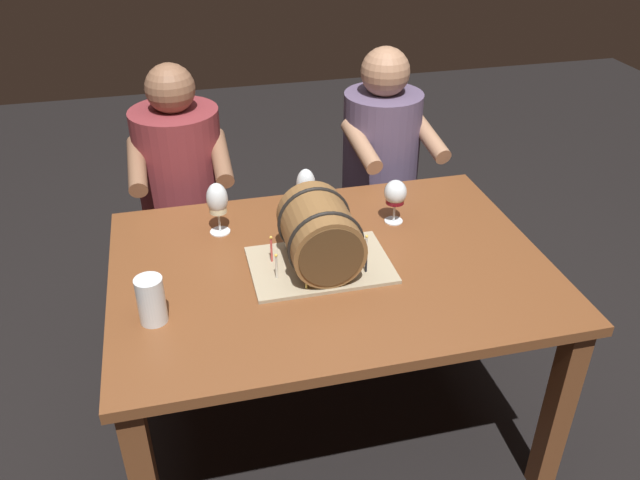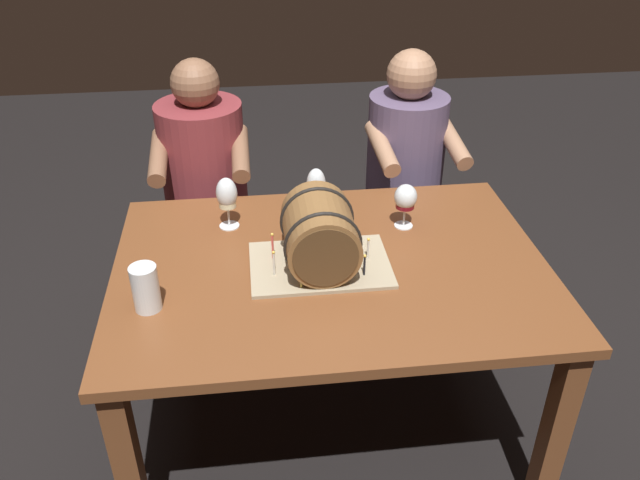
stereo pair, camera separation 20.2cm
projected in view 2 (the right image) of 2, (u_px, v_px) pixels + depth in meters
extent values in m
plane|color=black|center=(329.00, 422.00, 2.48)|extent=(8.00, 8.00, 0.00)
cube|color=brown|center=(331.00, 268.00, 2.10)|extent=(1.40, 1.00, 0.03)
cube|color=brown|center=(130.00, 474.00, 1.86)|extent=(0.07, 0.07, 0.70)
cube|color=brown|center=(555.00, 433.00, 1.99)|extent=(0.07, 0.07, 0.70)
cube|color=brown|center=(158.00, 292.00, 2.60)|extent=(0.07, 0.07, 0.70)
cube|color=brown|center=(466.00, 271.00, 2.73)|extent=(0.07, 0.07, 0.70)
cube|color=tan|center=(320.00, 265.00, 2.08)|extent=(0.45, 0.31, 0.01)
cylinder|color=brown|center=(320.00, 233.00, 2.01)|extent=(0.23, 0.28, 0.23)
cylinder|color=#4F371E|center=(326.00, 259.00, 1.89)|extent=(0.20, 0.00, 0.20)
cylinder|color=#4F371E|center=(315.00, 211.00, 2.13)|extent=(0.20, 0.00, 0.20)
torus|color=black|center=(323.00, 247.00, 1.95)|extent=(0.24, 0.01, 0.24)
torus|color=black|center=(317.00, 221.00, 2.08)|extent=(0.24, 0.01, 0.24)
cylinder|color=silver|center=(368.00, 249.00, 2.08)|extent=(0.01, 0.01, 0.07)
sphere|color=#F9C64C|center=(368.00, 239.00, 2.06)|extent=(0.01, 0.01, 0.01)
cylinder|color=silver|center=(355.00, 238.00, 2.14)|extent=(0.01, 0.01, 0.07)
sphere|color=#F9C64C|center=(355.00, 227.00, 2.11)|extent=(0.01, 0.01, 0.01)
cylinder|color=silver|center=(327.00, 231.00, 2.17)|extent=(0.01, 0.01, 0.08)
sphere|color=#F9C64C|center=(327.00, 219.00, 2.14)|extent=(0.01, 0.01, 0.01)
cylinder|color=silver|center=(289.00, 237.00, 2.14)|extent=(0.01, 0.01, 0.08)
sphere|color=#F9C64C|center=(289.00, 225.00, 2.12)|extent=(0.01, 0.01, 0.01)
cylinder|color=#D64C47|center=(273.00, 247.00, 2.08)|extent=(0.01, 0.01, 0.08)
sphere|color=#F9C64C|center=(272.00, 234.00, 2.05)|extent=(0.01, 0.01, 0.01)
cylinder|color=silver|center=(274.00, 264.00, 2.00)|extent=(0.01, 0.01, 0.08)
sphere|color=#F9C64C|center=(273.00, 252.00, 1.98)|extent=(0.01, 0.01, 0.01)
cylinder|color=#EAD666|center=(301.00, 278.00, 1.94)|extent=(0.01, 0.01, 0.07)
sphere|color=#F9C64C|center=(301.00, 266.00, 1.92)|extent=(0.01, 0.01, 0.01)
cylinder|color=silver|center=(332.00, 277.00, 1.94)|extent=(0.01, 0.01, 0.08)
sphere|color=#F9C64C|center=(332.00, 265.00, 1.92)|extent=(0.01, 0.01, 0.01)
cylinder|color=black|center=(364.00, 266.00, 2.00)|extent=(0.01, 0.01, 0.06)
sphere|color=#F9C64C|center=(365.00, 256.00, 1.98)|extent=(0.01, 0.01, 0.01)
cylinder|color=white|center=(316.00, 218.00, 2.34)|extent=(0.06, 0.06, 0.00)
cylinder|color=white|center=(316.00, 208.00, 2.32)|extent=(0.01, 0.01, 0.08)
ellipsoid|color=white|center=(316.00, 184.00, 2.26)|extent=(0.07, 0.07, 0.12)
cylinder|color=pink|center=(316.00, 193.00, 2.28)|extent=(0.06, 0.06, 0.04)
cylinder|color=white|center=(229.00, 226.00, 2.29)|extent=(0.07, 0.07, 0.00)
cylinder|color=white|center=(229.00, 216.00, 2.27)|extent=(0.01, 0.01, 0.07)
ellipsoid|color=white|center=(227.00, 193.00, 2.22)|extent=(0.07, 0.07, 0.11)
cylinder|color=beige|center=(227.00, 203.00, 2.24)|extent=(0.06, 0.06, 0.03)
cylinder|color=white|center=(403.00, 225.00, 2.29)|extent=(0.07, 0.07, 0.00)
cylinder|color=white|center=(404.00, 217.00, 2.27)|extent=(0.01, 0.01, 0.07)
ellipsoid|color=white|center=(406.00, 197.00, 2.23)|extent=(0.08, 0.08, 0.09)
cylinder|color=maroon|center=(405.00, 203.00, 2.25)|extent=(0.07, 0.07, 0.03)
cylinder|color=white|center=(146.00, 288.00, 1.86)|extent=(0.08, 0.08, 0.14)
cylinder|color=#C6842D|center=(147.00, 295.00, 1.87)|extent=(0.07, 0.07, 0.10)
cylinder|color=white|center=(144.00, 279.00, 1.84)|extent=(0.07, 0.07, 0.01)
cube|color=#4C1B1E|center=(214.00, 265.00, 2.99)|extent=(0.34, 0.32, 0.45)
cylinder|color=maroon|center=(204.00, 167.00, 2.72)|extent=(0.35, 0.35, 0.55)
sphere|color=brown|center=(195.00, 83.00, 2.53)|extent=(0.19, 0.19, 0.19)
cylinder|color=brown|center=(240.00, 153.00, 2.57)|extent=(0.07, 0.31, 0.14)
cylinder|color=brown|center=(159.00, 157.00, 2.53)|extent=(0.07, 0.31, 0.14)
cube|color=#372D40|center=(398.00, 253.00, 3.08)|extent=(0.34, 0.32, 0.45)
cylinder|color=#5B4C6B|center=(405.00, 157.00, 2.81)|extent=(0.36, 0.36, 0.54)
sphere|color=#A87A5B|center=(412.00, 75.00, 2.62)|extent=(0.20, 0.20, 0.20)
cylinder|color=#A87A5B|center=(453.00, 142.00, 2.67)|extent=(0.10, 0.31, 0.14)
cylinder|color=#A87A5B|center=(382.00, 148.00, 2.61)|extent=(0.10, 0.31, 0.14)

